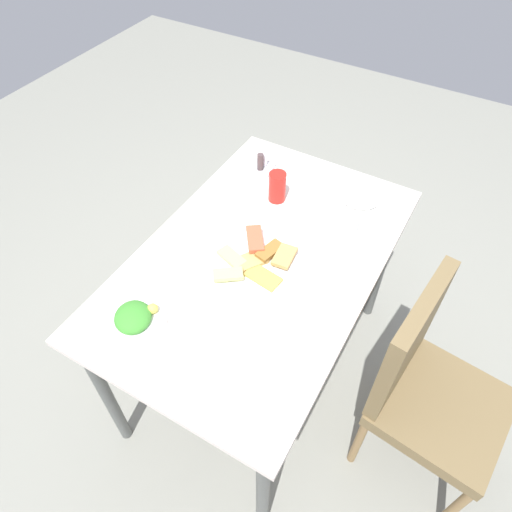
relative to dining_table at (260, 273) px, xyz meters
The scene contains 12 objects.
ground_plane 0.68m from the dining_table, ahead, with size 6.00×6.00×0.00m, color gray.
dining_table is the anchor object (origin of this frame).
dining_chair 0.69m from the dining_table, 90.11° to the left, with size 0.47×0.47×0.88m.
pide_platter 0.12m from the dining_table, ahead, with size 0.34×0.34×0.05m.
salad_plate_greens 0.48m from the dining_table, 25.32° to the right, with size 0.20×0.20×0.05m.
salad_plate_rice 0.50m from the dining_table, 157.29° to the left, with size 0.22×0.22×0.04m.
soda_can 0.34m from the dining_table, 162.78° to the right, with size 0.07×0.07×0.12m, color red.
drinking_glass 0.36m from the dining_table, 138.78° to the left, with size 0.08×0.08×0.09m, color silver.
paper_napkin 0.37m from the dining_table, 47.28° to the left, with size 0.14×0.14×0.00m, color white.
fork 0.36m from the dining_table, 45.27° to the left, with size 0.17×0.02×0.01m, color silver.
spoon 0.39m from the dining_table, 49.15° to the left, with size 0.19×0.01×0.01m, color silver.
condiment_caddy 0.50m from the dining_table, 151.58° to the right, with size 0.10×0.10×0.08m.
Camera 1 is at (0.94, 0.53, 1.98)m, focal length 32.95 mm.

